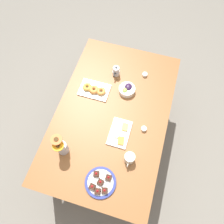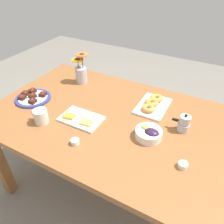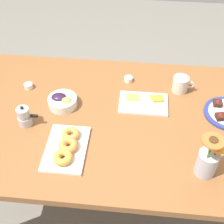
# 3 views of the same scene
# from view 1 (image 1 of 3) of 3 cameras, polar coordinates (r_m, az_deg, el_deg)

# --- Properties ---
(ground_plane) EXTENTS (6.00, 6.00, 0.00)m
(ground_plane) POSITION_cam_1_polar(r_m,az_deg,el_deg) (2.66, 0.00, -7.37)
(ground_plane) COLOR slate
(dining_table) EXTENTS (1.60, 1.00, 0.74)m
(dining_table) POSITION_cam_1_polar(r_m,az_deg,el_deg) (2.05, 0.00, -1.53)
(dining_table) COLOR brown
(dining_table) RESTS_ON ground_plane
(coffee_mug) EXTENTS (0.12, 0.09, 0.09)m
(coffee_mug) POSITION_cam_1_polar(r_m,az_deg,el_deg) (1.79, 4.58, -11.93)
(coffee_mug) COLOR beige
(coffee_mug) RESTS_ON dining_table
(grape_bowl) EXTENTS (0.15, 0.15, 0.07)m
(grape_bowl) POSITION_cam_1_polar(r_m,az_deg,el_deg) (2.07, 3.95, 5.93)
(grape_bowl) COLOR white
(grape_bowl) RESTS_ON dining_table
(cheese_platter) EXTENTS (0.26, 0.17, 0.03)m
(cheese_platter) POSITION_cam_1_polar(r_m,az_deg,el_deg) (1.89, 2.07, -5.52)
(cheese_platter) COLOR white
(cheese_platter) RESTS_ON dining_table
(croissant_platter) EXTENTS (0.19, 0.28, 0.05)m
(croissant_platter) POSITION_cam_1_polar(r_m,az_deg,el_deg) (2.08, -4.68, 5.87)
(croissant_platter) COLOR white
(croissant_platter) RESTS_ON dining_table
(jam_cup_honey) EXTENTS (0.05, 0.05, 0.03)m
(jam_cup_honey) POSITION_cam_1_polar(r_m,az_deg,el_deg) (1.92, 8.31, -4.35)
(jam_cup_honey) COLOR white
(jam_cup_honey) RESTS_ON dining_table
(jam_cup_berry) EXTENTS (0.05, 0.05, 0.03)m
(jam_cup_berry) POSITION_cam_1_polar(r_m,az_deg,el_deg) (2.20, 8.57, 9.67)
(jam_cup_berry) COLOR white
(jam_cup_berry) RESTS_ON dining_table
(dessert_plate) EXTENTS (0.25, 0.25, 0.05)m
(dessert_plate) POSITION_cam_1_polar(r_m,az_deg,el_deg) (1.79, -3.05, -17.95)
(dessert_plate) COLOR navy
(dessert_plate) RESTS_ON dining_table
(flower_vase) EXTENTS (0.12, 0.11, 0.24)m
(flower_vase) POSITION_cam_1_polar(r_m,az_deg,el_deg) (1.82, -13.00, -8.96)
(flower_vase) COLOR #B2B2BC
(flower_vase) RESTS_ON dining_table
(moka_pot) EXTENTS (0.11, 0.07, 0.12)m
(moka_pot) POSITION_cam_1_polar(r_m,az_deg,el_deg) (2.15, 1.07, 10.60)
(moka_pot) COLOR #B7B7BC
(moka_pot) RESTS_ON dining_table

